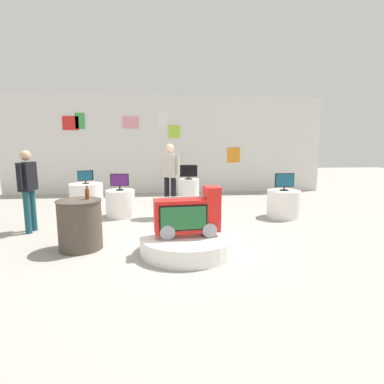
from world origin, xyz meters
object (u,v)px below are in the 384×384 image
(main_display_pedestal, at_px, (187,244))
(display_pedestal_right_rear, at_px, (189,189))
(tv_on_far_right, at_px, (285,181))
(bottle_on_side_table, at_px, (87,194))
(display_pedestal_left_rear, at_px, (86,195))
(tv_on_center_rear, at_px, (120,181))
(display_pedestal_far_right, at_px, (283,204))
(shopper_browsing_near_truck, at_px, (170,174))
(tv_on_left_rear, at_px, (85,176))
(side_table_round, at_px, (80,224))
(tv_on_right_rear, at_px, (189,172))
(shopper_browsing_rear, at_px, (28,185))
(novelty_firetruck_tv, at_px, (188,216))
(display_pedestal_center_rear, at_px, (120,203))

(main_display_pedestal, bearing_deg, display_pedestal_right_rear, 84.80)
(tv_on_far_right, height_order, bottle_on_side_table, bottle_on_side_table)
(display_pedestal_left_rear, bearing_deg, tv_on_center_rear, -49.52)
(tv_on_far_right, bearing_deg, display_pedestal_far_right, 87.57)
(main_display_pedestal, relative_size, display_pedestal_far_right, 1.98)
(main_display_pedestal, bearing_deg, bottle_on_side_table, 166.14)
(main_display_pedestal, relative_size, shopper_browsing_near_truck, 0.88)
(display_pedestal_left_rear, xyz_separation_m, shopper_browsing_near_truck, (2.26, -1.37, 0.69))
(display_pedestal_left_rear, distance_m, shopper_browsing_near_truck, 2.73)
(tv_on_left_rear, relative_size, tv_on_center_rear, 0.93)
(side_table_round, bearing_deg, tv_on_right_rear, 62.99)
(tv_on_center_rear, xyz_separation_m, bottle_on_side_table, (-0.24, -2.13, 0.06))
(display_pedestal_far_right, bearing_deg, tv_on_far_right, -92.43)
(main_display_pedestal, xyz_separation_m, shopper_browsing_near_truck, (-0.20, 2.43, 0.87))
(side_table_round, bearing_deg, shopper_browsing_rear, 138.36)
(side_table_round, distance_m, bottle_on_side_table, 0.51)
(tv_on_left_rear, xyz_separation_m, shopper_browsing_rear, (-0.50, -2.38, 0.11))
(main_display_pedestal, xyz_separation_m, tv_on_right_rear, (0.41, 4.54, 0.72))
(display_pedestal_far_right, height_order, side_table_round, side_table_round)
(tv_on_left_rear, height_order, bottle_on_side_table, bottle_on_side_table)
(tv_on_far_right, xyz_separation_m, side_table_round, (-4.18, -1.79, -0.43))
(novelty_firetruck_tv, relative_size, display_pedestal_far_right, 1.39)
(shopper_browsing_near_truck, distance_m, shopper_browsing_rear, 2.94)
(shopper_browsing_near_truck, bearing_deg, tv_on_right_rear, 73.78)
(display_pedestal_left_rear, relative_size, display_pedestal_right_rear, 1.37)
(display_pedestal_right_rear, distance_m, tv_on_far_right, 3.22)
(display_pedestal_right_rear, height_order, shopper_browsing_near_truck, shopper_browsing_near_truck)
(shopper_browsing_near_truck, bearing_deg, novelty_firetruck_tv, -84.80)
(tv_on_left_rear, distance_m, display_pedestal_right_rear, 3.02)
(display_pedestal_left_rear, distance_m, tv_on_right_rear, 3.02)
(main_display_pedestal, xyz_separation_m, tv_on_left_rear, (-2.46, 3.79, 0.69))
(display_pedestal_right_rear, distance_m, side_table_round, 4.74)
(display_pedestal_center_rear, relative_size, display_pedestal_far_right, 0.89)
(display_pedestal_left_rear, height_order, tv_on_right_rear, tv_on_right_rear)
(side_table_round, bearing_deg, tv_on_left_rear, 101.82)
(tv_on_center_rear, distance_m, bottle_on_side_table, 2.15)
(tv_on_far_right, height_order, shopper_browsing_rear, shopper_browsing_rear)
(tv_on_right_rear, height_order, display_pedestal_far_right, tv_on_right_rear)
(tv_on_left_rear, bearing_deg, novelty_firetruck_tv, -56.84)
(display_pedestal_far_right, distance_m, shopper_browsing_near_truck, 2.75)
(novelty_firetruck_tv, bearing_deg, display_pedestal_center_rear, 118.84)
(display_pedestal_center_rear, distance_m, display_pedestal_right_rear, 2.69)
(shopper_browsing_rear, bearing_deg, novelty_firetruck_tv, -25.44)
(tv_on_left_rear, distance_m, shopper_browsing_near_truck, 2.65)
(bottle_on_side_table, xyz_separation_m, shopper_browsing_near_truck, (1.41, 2.03, 0.10))
(tv_on_left_rear, xyz_separation_m, bottle_on_side_table, (0.85, -3.40, 0.08))
(novelty_firetruck_tv, height_order, shopper_browsing_near_truck, shopper_browsing_near_truck)
(tv_on_far_right, distance_m, side_table_round, 4.57)
(display_pedestal_far_right, bearing_deg, display_pedestal_center_rear, 173.76)
(shopper_browsing_near_truck, bearing_deg, main_display_pedestal, -85.26)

